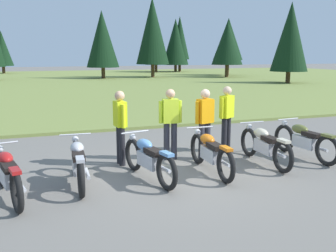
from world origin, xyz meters
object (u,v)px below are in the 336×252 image
(rider_with_back_turned, at_px, (205,120))
(rider_checking_bike, at_px, (170,120))
(motorcycle_red, at_px, (8,174))
(rider_in_hivis_vest, at_px, (227,115))
(motorcycle_silver, at_px, (78,162))
(motorcycle_sky_blue, at_px, (148,158))
(motorcycle_orange, at_px, (210,152))
(rider_near_row_end, at_px, (120,123))
(motorcycle_cream, at_px, (265,145))
(motorcycle_olive, at_px, (304,140))

(rider_with_back_turned, relative_size, rider_checking_bike, 1.00)
(motorcycle_red, bearing_deg, rider_in_hivis_vest, 17.84)
(motorcycle_silver, relative_size, motorcycle_sky_blue, 1.01)
(motorcycle_red, height_order, motorcycle_sky_blue, same)
(motorcycle_orange, height_order, rider_with_back_turned, rider_with_back_turned)
(rider_with_back_turned, distance_m, rider_checking_bike, 0.81)
(rider_with_back_turned, height_order, rider_near_row_end, same)
(rider_near_row_end, xyz_separation_m, rider_in_hivis_vest, (2.79, 0.26, 0.00))
(motorcycle_silver, bearing_deg, motorcycle_cream, 0.07)
(rider_with_back_turned, distance_m, rider_near_row_end, 1.97)
(motorcycle_red, relative_size, motorcycle_orange, 0.98)
(motorcycle_cream, height_order, rider_checking_bike, rider_checking_bike)
(motorcycle_silver, relative_size, motorcycle_cream, 1.00)
(motorcycle_orange, xyz_separation_m, rider_near_row_end, (-1.65, 1.20, 0.51))
(rider_in_hivis_vest, bearing_deg, rider_with_back_turned, -149.28)
(motorcycle_orange, relative_size, rider_near_row_end, 1.26)
(motorcycle_sky_blue, xyz_separation_m, motorcycle_olive, (3.96, 0.27, 0.00))
(motorcycle_red, distance_m, motorcycle_sky_blue, 2.57)
(motorcycle_cream, xyz_separation_m, rider_checking_bike, (-1.89, 1.06, 0.51))
(motorcycle_cream, distance_m, rider_with_back_turned, 1.47)
(motorcycle_cream, height_order, rider_with_back_turned, rider_with_back_turned)
(motorcycle_silver, bearing_deg, motorcycle_sky_blue, -7.16)
(motorcycle_orange, bearing_deg, rider_in_hivis_vest, 51.90)
(motorcycle_olive, xyz_separation_m, rider_checking_bike, (-3.05, 0.97, 0.51))
(motorcycle_olive, bearing_deg, rider_checking_bike, 162.35)
(rider_in_hivis_vest, bearing_deg, rider_checking_bike, -172.01)
(motorcycle_silver, relative_size, rider_near_row_end, 1.26)
(rider_near_row_end, distance_m, rider_in_hivis_vest, 2.81)
(motorcycle_olive, height_order, rider_near_row_end, rider_near_row_end)
(motorcycle_orange, height_order, motorcycle_olive, same)
(rider_near_row_end, xyz_separation_m, rider_checking_bike, (1.20, 0.03, 0.00))
(motorcycle_cream, bearing_deg, motorcycle_silver, -179.93)
(rider_near_row_end, bearing_deg, motorcycle_red, -148.90)
(rider_checking_bike, bearing_deg, motorcycle_silver, -154.61)
(motorcycle_sky_blue, distance_m, motorcycle_cream, 2.80)
(motorcycle_cream, height_order, rider_in_hivis_vest, rider_in_hivis_vest)
(motorcycle_silver, relative_size, rider_in_hivis_vest, 1.26)
(motorcycle_cream, xyz_separation_m, motorcycle_olive, (1.17, 0.09, 0.00))
(motorcycle_orange, xyz_separation_m, motorcycle_cream, (1.44, 0.17, 0.00))
(motorcycle_cream, height_order, motorcycle_olive, same)
(motorcycle_red, relative_size, rider_checking_bike, 1.24)
(motorcycle_red, relative_size, rider_with_back_turned, 1.24)
(motorcycle_orange, bearing_deg, motorcycle_cream, 6.86)
(rider_near_row_end, bearing_deg, motorcycle_cream, -18.47)
(motorcycle_sky_blue, bearing_deg, rider_near_row_end, 103.51)
(rider_in_hivis_vest, xyz_separation_m, rider_checking_bike, (-1.60, -0.22, 0.00))
(motorcycle_sky_blue, bearing_deg, motorcycle_red, -176.24)
(motorcycle_sky_blue, bearing_deg, motorcycle_olive, 3.86)
(motorcycle_orange, bearing_deg, motorcycle_olive, 5.84)
(motorcycle_silver, xyz_separation_m, rider_checking_bike, (2.25, 1.07, 0.51))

